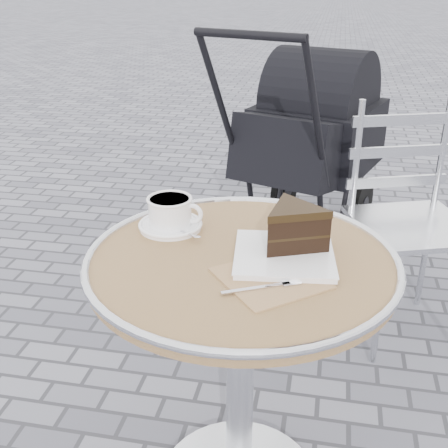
% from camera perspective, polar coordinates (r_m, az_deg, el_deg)
% --- Properties ---
extents(cafe_table, '(0.72, 0.72, 0.74)m').
position_cam_1_polar(cafe_table, '(1.36, 1.74, -9.52)').
color(cafe_table, silver).
rests_on(cafe_table, ground).
extents(cappuccino_set, '(0.17, 0.16, 0.08)m').
position_cam_1_polar(cappuccino_set, '(1.41, -5.42, 0.94)').
color(cappuccino_set, white).
rests_on(cappuccino_set, cafe_table).
extents(cake_plate_set, '(0.28, 0.36, 0.12)m').
position_cam_1_polar(cake_plate_set, '(1.27, 6.84, -1.00)').
color(cake_plate_set, '#9F7657').
rests_on(cake_plate_set, cafe_table).
extents(bistro_chair, '(0.52, 0.52, 0.90)m').
position_cam_1_polar(bistro_chair, '(2.22, 17.85, 2.99)').
color(bistro_chair, silver).
rests_on(bistro_chair, ground).
extents(baby_stroller, '(0.81, 1.18, 1.12)m').
position_cam_1_polar(baby_stroller, '(2.85, 8.53, 7.58)').
color(baby_stroller, black).
rests_on(baby_stroller, ground).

